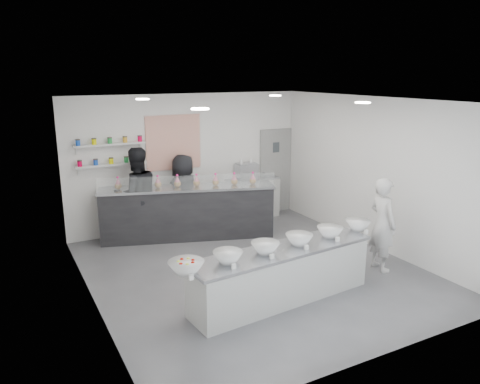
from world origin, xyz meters
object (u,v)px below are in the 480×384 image
Objects in this scene: espresso_ledge at (253,198)px; staff_left at (137,195)px; back_bar at (188,212)px; woman_prep at (382,224)px; staff_right at (184,194)px; espresso_machine at (246,171)px; prep_counter at (282,275)px.

staff_left is (-2.91, -0.26, 0.50)m from espresso_ledge.
woman_prep is at bearing -33.94° from back_bar.
espresso_ledge is 0.67× the size of staff_left.
woman_prep reaches higher than back_bar.
woman_prep is at bearing 99.95° from staff_right.
espresso_machine is at bearing 180.00° from espresso_ledge.
espresso_ledge is 3.81m from woman_prep.
staff_right reaches higher than espresso_ledge.
staff_right reaches higher than woman_prep.
woman_prep is (0.50, -3.76, 0.35)m from espresso_ledge.
prep_counter is at bearing -111.24° from espresso_machine.
woman_prep reaches higher than prep_counter.
back_bar is 0.53m from staff_right.
espresso_ledge is 0.78× the size of woman_prep.
staff_right is at bearing -175.70° from staff_left.
back_bar is at bearing -160.75° from espresso_machine.
espresso_machine is at bearing 162.87° from staff_right.
prep_counter is 3.79m from staff_right.
espresso_ledge is (1.71, 3.94, 0.07)m from prep_counter.
espresso_machine reaches higher than prep_counter.
staff_left is at bearing -174.89° from espresso_ledge.
espresso_ledge is at bearing 0.00° from espresso_machine.
woman_prep reaches higher than espresso_machine.
staff_left reaches higher than woman_prep.
prep_counter is 4.30m from espresso_ledge.
staff_left is at bearing -19.01° from staff_right.
espresso_ledge reaches higher than prep_counter.
woman_prep is 4.28m from staff_right.
staff_left is at bearing 178.72° from back_bar.
staff_left reaches higher than espresso_machine.
espresso_machine is at bearing 63.60° from prep_counter.
espresso_ledge is at bearing 61.38° from prep_counter.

